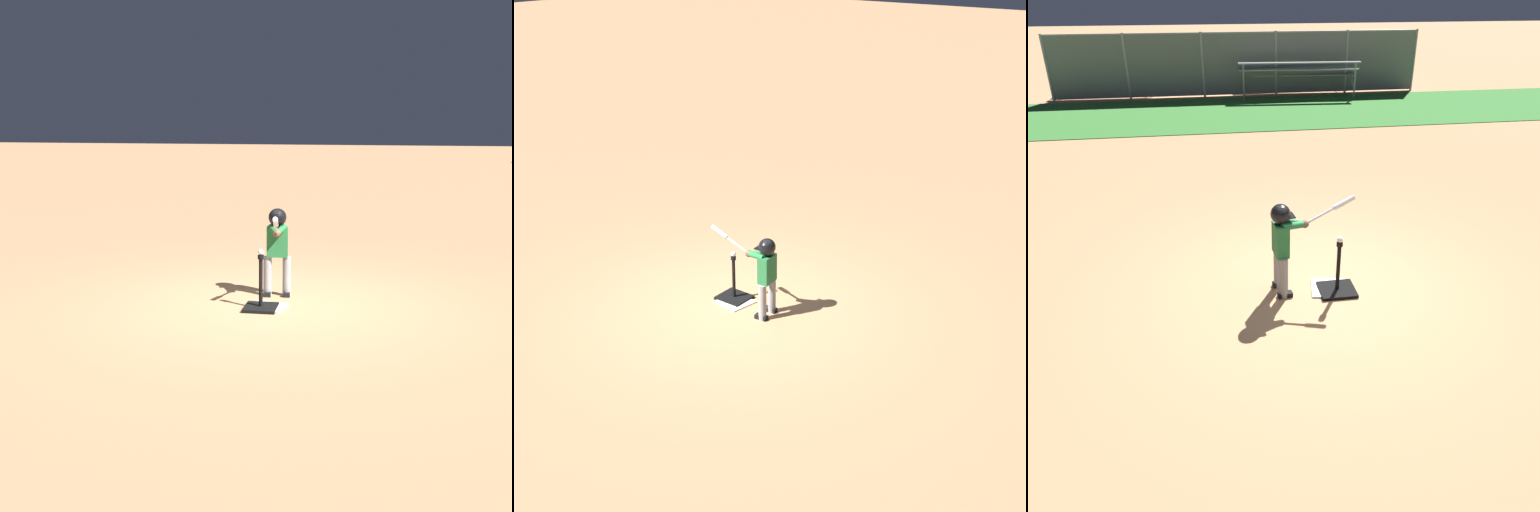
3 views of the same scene
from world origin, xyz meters
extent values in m
plane|color=#AD7F56|center=(0.00, 0.00, 0.00)|extent=(90.00, 90.00, 0.00)
cube|color=white|center=(0.10, -0.07, 0.01)|extent=(0.50, 0.50, 0.02)
cube|color=black|center=(0.18, -0.15, 0.02)|extent=(0.45, 0.40, 0.04)
cylinder|color=black|center=(0.18, -0.15, 0.34)|extent=(0.05, 0.05, 0.60)
cylinder|color=black|center=(0.18, -0.15, 0.66)|extent=(0.08, 0.08, 0.05)
cylinder|color=gray|center=(-0.53, 0.08, 0.27)|extent=(0.12, 0.12, 0.53)
cube|color=black|center=(-0.51, 0.08, 0.03)|extent=(0.19, 0.11, 0.06)
cylinder|color=gray|center=(-0.50, -0.17, 0.27)|extent=(0.12, 0.12, 0.53)
cube|color=black|center=(-0.48, -0.17, 0.03)|extent=(0.19, 0.11, 0.06)
cube|color=#236B38|center=(-0.51, -0.05, 0.73)|extent=(0.18, 0.29, 0.39)
sphere|color=brown|center=(-0.51, -0.05, 1.04)|extent=(0.20, 0.20, 0.20)
sphere|color=black|center=(-0.51, -0.05, 1.06)|extent=(0.24, 0.24, 0.24)
cube|color=black|center=(-0.42, -0.03, 1.03)|extent=(0.14, 0.19, 0.01)
cylinder|color=#236B38|center=(-0.37, 0.02, 0.91)|extent=(0.33, 0.14, 0.12)
cylinder|color=#236B38|center=(-0.36, -0.07, 0.91)|extent=(0.32, 0.20, 0.12)
sphere|color=brown|center=(-0.22, -0.01, 0.89)|extent=(0.10, 0.10, 0.10)
cylinder|color=silver|center=(0.07, 0.02, 1.03)|extent=(0.60, 0.10, 0.30)
cylinder|color=silver|center=(0.26, 0.04, 1.11)|extent=(0.28, 0.09, 0.17)
cylinder|color=black|center=(-0.24, -0.01, 0.88)|extent=(0.04, 0.05, 0.05)
sphere|color=white|center=(0.18, -0.15, 0.72)|extent=(0.07, 0.07, 0.07)
camera|label=1|loc=(8.63, 1.27, 2.41)|focal=50.00mm
camera|label=2|loc=(-5.89, 6.93, 4.93)|focal=50.00mm
camera|label=3|loc=(-1.30, -5.24, 3.40)|focal=35.00mm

